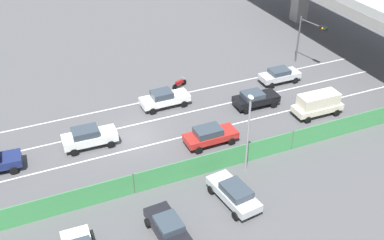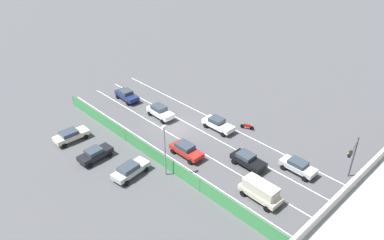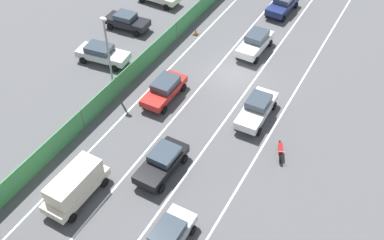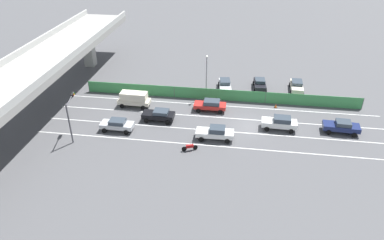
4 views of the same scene
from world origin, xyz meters
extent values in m
plane|color=#4C4C4F|center=(0.00, 0.00, 0.00)|extent=(300.00, 300.00, 0.00)
cube|color=silver|center=(-5.26, 4.40, 0.00)|extent=(0.14, 44.79, 0.01)
cube|color=silver|center=(-1.75, 4.40, 0.00)|extent=(0.14, 44.79, 0.01)
cube|color=silver|center=(1.75, 4.40, 0.00)|extent=(0.14, 44.79, 0.01)
cube|color=silver|center=(5.26, 4.40, 0.00)|extent=(0.14, 44.79, 0.01)
cube|color=#3D8E4C|center=(7.04, 4.40, 0.88)|extent=(0.06, 40.79, 1.77)
cylinder|color=#4C514C|center=(7.04, -2.40, 0.88)|extent=(0.10, 0.10, 1.77)
cylinder|color=#4C514C|center=(7.04, 11.19, 0.88)|extent=(0.10, 0.10, 1.77)
cube|color=#B7BABC|center=(-3.43, 16.70, 0.76)|extent=(1.74, 4.23, 0.57)
cube|color=#333D47|center=(-3.43, 16.60, 1.29)|extent=(1.52, 2.01, 0.48)
cylinder|color=black|center=(-4.30, 15.27, 0.32)|extent=(0.22, 0.64, 0.64)
cylinder|color=black|center=(-2.59, 15.26, 0.32)|extent=(0.22, 0.64, 0.64)
cube|color=black|center=(-0.20, 12.02, 0.79)|extent=(1.90, 4.32, 0.62)
cube|color=#333D47|center=(-0.21, 11.61, 1.33)|extent=(1.64, 1.98, 0.47)
cylinder|color=black|center=(-1.07, 13.49, 0.32)|extent=(0.23, 0.64, 0.64)
cylinder|color=black|center=(0.74, 13.45, 0.32)|extent=(0.23, 0.64, 0.64)
cylinder|color=black|center=(-1.13, 10.58, 0.32)|extent=(0.23, 0.64, 0.64)
cylinder|color=black|center=(0.68, 10.54, 0.32)|extent=(0.23, 0.64, 0.64)
cube|color=navy|center=(0.19, -11.68, 0.80)|extent=(2.08, 4.59, 0.63)
cylinder|color=black|center=(-0.61, -10.10, 0.32)|extent=(0.26, 0.65, 0.64)
cylinder|color=black|center=(1.18, -10.22, 0.32)|extent=(0.26, 0.65, 0.64)
cylinder|color=black|center=(-0.81, -13.14, 0.32)|extent=(0.26, 0.65, 0.64)
cylinder|color=black|center=(0.98, -13.26, 0.32)|extent=(0.26, 0.65, 0.64)
cube|color=silver|center=(-0.12, -3.92, 0.83)|extent=(1.89, 4.53, 0.70)
cube|color=#333D47|center=(-0.13, -4.25, 1.47)|extent=(1.60, 2.17, 0.59)
cylinder|color=black|center=(-0.94, -2.37, 0.32)|extent=(0.24, 0.65, 0.64)
cylinder|color=black|center=(0.80, -2.43, 0.32)|extent=(0.24, 0.65, 0.64)
cylinder|color=black|center=(-1.04, -5.41, 0.32)|extent=(0.24, 0.65, 0.64)
cylinder|color=black|center=(0.70, -5.47, 0.32)|extent=(0.24, 0.65, 0.64)
cube|color=beige|center=(3.38, 16.40, 0.76)|extent=(1.90, 4.65, 0.56)
cube|color=beige|center=(3.38, 16.40, 1.59)|extent=(1.67, 3.82, 1.12)
cylinder|color=black|center=(2.50, 17.99, 0.32)|extent=(0.23, 0.64, 0.64)
cylinder|color=black|center=(4.31, 17.95, 0.32)|extent=(0.23, 0.64, 0.64)
cylinder|color=black|center=(2.44, 14.85, 0.32)|extent=(0.23, 0.64, 0.64)
cylinder|color=black|center=(4.25, 14.81, 0.32)|extent=(0.23, 0.64, 0.64)
cube|color=white|center=(-3.64, 4.10, 0.78)|extent=(1.80, 4.68, 0.61)
cube|color=#333D47|center=(-3.64, 3.79, 1.38)|extent=(1.56, 1.91, 0.59)
cylinder|color=black|center=(-4.53, 5.67, 0.32)|extent=(0.23, 0.64, 0.64)
cylinder|color=black|center=(-2.79, 5.69, 0.32)|extent=(0.23, 0.64, 0.64)
cylinder|color=black|center=(-4.49, 2.50, 0.32)|extent=(0.23, 0.64, 0.64)
cylinder|color=black|center=(-2.75, 2.52, 0.32)|extent=(0.23, 0.64, 0.64)
cube|color=red|center=(3.60, 5.43, 0.76)|extent=(1.82, 4.51, 0.55)
cube|color=#333D47|center=(3.60, 5.17, 1.31)|extent=(1.59, 2.23, 0.57)
cylinder|color=black|center=(2.70, 6.95, 0.32)|extent=(0.23, 0.64, 0.64)
cylinder|color=black|center=(4.47, 6.97, 0.32)|extent=(0.23, 0.64, 0.64)
cylinder|color=black|center=(2.73, 3.90, 0.32)|extent=(0.23, 0.64, 0.64)
cylinder|color=black|center=(4.50, 3.91, 0.32)|extent=(0.23, 0.64, 0.64)
cylinder|color=black|center=(-6.85, 7.42, 0.30)|extent=(0.32, 0.59, 0.60)
cylinder|color=black|center=(-6.33, 6.17, 0.30)|extent=(0.32, 0.59, 0.60)
cube|color=maroon|center=(-6.59, 6.79, 0.58)|extent=(0.61, 0.95, 0.36)
cylinder|color=#B2B2B2|center=(-6.81, 7.32, 0.92)|extent=(0.57, 0.26, 0.03)
cylinder|color=black|center=(10.49, -8.23, 0.32)|extent=(0.65, 0.24, 0.64)
cylinder|color=black|center=(10.55, -6.45, 0.32)|extent=(0.65, 0.24, 0.64)
cylinder|color=black|center=(13.59, -6.55, 0.32)|extent=(0.65, 0.24, 0.64)
cube|color=black|center=(11.98, -1.68, 0.78)|extent=(4.31, 1.98, 0.59)
cube|color=#333D47|center=(12.16, -1.67, 1.32)|extent=(1.94, 1.62, 0.49)
cylinder|color=black|center=(10.60, -2.62, 0.32)|extent=(0.65, 0.26, 0.64)
cylinder|color=black|center=(10.50, -0.91, 0.32)|extent=(0.65, 0.26, 0.64)
cylinder|color=black|center=(13.47, -2.45, 0.32)|extent=(0.65, 0.26, 0.64)
cylinder|color=black|center=(13.36, -0.73, 0.32)|extent=(0.65, 0.26, 0.64)
cube|color=#B2B5B7|center=(10.74, 3.78, 0.77)|extent=(4.75, 2.31, 0.58)
cube|color=#333D47|center=(11.05, 3.82, 1.32)|extent=(2.36, 1.81, 0.52)
cylinder|color=black|center=(9.31, 2.71, 0.32)|extent=(0.66, 0.30, 0.64)
cylinder|color=black|center=(9.09, 4.46, 0.32)|extent=(0.66, 0.30, 0.64)
cylinder|color=black|center=(12.39, 3.09, 0.32)|extent=(0.66, 0.30, 0.64)
cylinder|color=black|center=(12.18, 4.84, 0.32)|extent=(0.66, 0.30, 0.64)
cylinder|color=gray|center=(7.80, 6.45, 3.15)|extent=(0.16, 0.16, 6.29)
ellipsoid|color=silver|center=(7.80, 6.45, 6.47)|extent=(0.60, 0.36, 0.28)
cone|color=orange|center=(5.80, -3.88, 0.30)|extent=(0.36, 0.36, 0.61)
cube|color=black|center=(5.80, -3.88, 0.01)|extent=(0.47, 0.47, 0.03)
camera|label=1|loc=(32.78, -9.10, 23.20)|focal=44.22mm
camera|label=2|loc=(28.98, 32.55, 27.37)|focal=34.87mm
camera|label=3|loc=(-11.57, 28.58, 23.47)|focal=42.63mm
camera|label=4|loc=(-41.08, 1.50, 24.42)|focal=33.56mm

